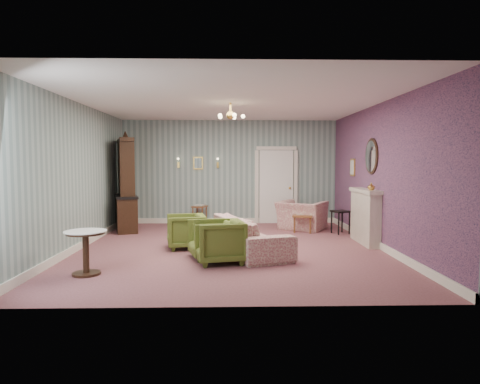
{
  "coord_description": "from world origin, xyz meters",
  "views": [
    {
      "loc": [
        -0.02,
        -8.42,
        1.72
      ],
      "look_at": [
        0.2,
        0.4,
        1.1
      ],
      "focal_mm": 31.59,
      "sensor_mm": 36.0,
      "label": 1
    }
  ],
  "objects_px": {
    "sofa_chintz": "(249,229)",
    "pedestal_table": "(86,253)",
    "olive_chair_b": "(211,237)",
    "fireplace": "(365,216)",
    "olive_chair_a": "(219,239)",
    "coffee_table": "(304,222)",
    "side_table_black": "(340,222)",
    "olive_chair_c": "(186,229)",
    "dresser": "(125,182)",
    "wingback_chair": "(302,211)"
  },
  "relations": [
    {
      "from": "olive_chair_c",
      "to": "wingback_chair",
      "type": "xyz_separation_m",
      "value": [
        2.73,
        2.3,
        0.11
      ]
    },
    {
      "from": "wingback_chair",
      "to": "dresser",
      "type": "relative_size",
      "value": 0.45
    },
    {
      "from": "sofa_chintz",
      "to": "fireplace",
      "type": "height_order",
      "value": "fireplace"
    },
    {
      "from": "olive_chair_a",
      "to": "coffee_table",
      "type": "bearing_deg",
      "value": 137.06
    },
    {
      "from": "wingback_chair",
      "to": "pedestal_table",
      "type": "height_order",
      "value": "wingback_chair"
    },
    {
      "from": "side_table_black",
      "to": "wingback_chair",
      "type": "bearing_deg",
      "value": 139.75
    },
    {
      "from": "fireplace",
      "to": "pedestal_table",
      "type": "height_order",
      "value": "fireplace"
    },
    {
      "from": "wingback_chair",
      "to": "pedestal_table",
      "type": "bearing_deg",
      "value": 78.72
    },
    {
      "from": "sofa_chintz",
      "to": "fireplace",
      "type": "xyz_separation_m",
      "value": [
        2.51,
        0.83,
        0.13
      ]
    },
    {
      "from": "olive_chair_a",
      "to": "olive_chair_c",
      "type": "relative_size",
      "value": 1.08
    },
    {
      "from": "sofa_chintz",
      "to": "coffee_table",
      "type": "xyz_separation_m",
      "value": [
        1.49,
        2.48,
        -0.23
      ]
    },
    {
      "from": "wingback_chair",
      "to": "side_table_black",
      "type": "bearing_deg",
      "value": 171.87
    },
    {
      "from": "sofa_chintz",
      "to": "olive_chair_a",
      "type": "bearing_deg",
      "value": 128.91
    },
    {
      "from": "olive_chair_b",
      "to": "dresser",
      "type": "height_order",
      "value": "dresser"
    },
    {
      "from": "olive_chair_b",
      "to": "side_table_black",
      "type": "relative_size",
      "value": 1.35
    },
    {
      "from": "sofa_chintz",
      "to": "olive_chair_b",
      "type": "bearing_deg",
      "value": 106.32
    },
    {
      "from": "olive_chair_c",
      "to": "dresser",
      "type": "distance_m",
      "value": 3.02
    },
    {
      "from": "olive_chair_c",
      "to": "wingback_chair",
      "type": "height_order",
      "value": "wingback_chair"
    },
    {
      "from": "fireplace",
      "to": "dresser",
      "type": "bearing_deg",
      "value": 161.11
    },
    {
      "from": "sofa_chintz",
      "to": "pedestal_table",
      "type": "distance_m",
      "value": 3.01
    },
    {
      "from": "dresser",
      "to": "coffee_table",
      "type": "bearing_deg",
      "value": -20.19
    },
    {
      "from": "coffee_table",
      "to": "wingback_chair",
      "type": "bearing_deg",
      "value": 93.19
    },
    {
      "from": "pedestal_table",
      "to": "side_table_black",
      "type": "bearing_deg",
      "value": 36.42
    },
    {
      "from": "sofa_chintz",
      "to": "pedestal_table",
      "type": "bearing_deg",
      "value": 103.62
    },
    {
      "from": "sofa_chintz",
      "to": "coffee_table",
      "type": "distance_m",
      "value": 2.9
    },
    {
      "from": "coffee_table",
      "to": "pedestal_table",
      "type": "bearing_deg",
      "value": -135.09
    },
    {
      "from": "olive_chair_a",
      "to": "coffee_table",
      "type": "xyz_separation_m",
      "value": [
        2.04,
        3.31,
        -0.19
      ]
    },
    {
      "from": "olive_chair_a",
      "to": "olive_chair_b",
      "type": "distance_m",
      "value": 0.39
    },
    {
      "from": "sofa_chintz",
      "to": "wingback_chair",
      "type": "bearing_deg",
      "value": -46.57
    },
    {
      "from": "side_table_black",
      "to": "pedestal_table",
      "type": "relative_size",
      "value": 0.82
    },
    {
      "from": "olive_chair_c",
      "to": "coffee_table",
      "type": "xyz_separation_m",
      "value": [
        2.74,
        2.06,
        -0.16
      ]
    },
    {
      "from": "sofa_chintz",
      "to": "side_table_black",
      "type": "height_order",
      "value": "sofa_chintz"
    },
    {
      "from": "olive_chair_a",
      "to": "olive_chair_c",
      "type": "bearing_deg",
      "value": -162.07
    },
    {
      "from": "wingback_chair",
      "to": "fireplace",
      "type": "distance_m",
      "value": 2.15
    },
    {
      "from": "olive_chair_a",
      "to": "olive_chair_b",
      "type": "bearing_deg",
      "value": -167.62
    },
    {
      "from": "fireplace",
      "to": "wingback_chair",
      "type": "bearing_deg",
      "value": 118.65
    },
    {
      "from": "wingback_chair",
      "to": "coffee_table",
      "type": "xyz_separation_m",
      "value": [
        0.01,
        -0.23,
        -0.27
      ]
    },
    {
      "from": "sofa_chintz",
      "to": "wingback_chair",
      "type": "height_order",
      "value": "wingback_chair"
    },
    {
      "from": "olive_chair_a",
      "to": "wingback_chair",
      "type": "bearing_deg",
      "value": 138.93
    },
    {
      "from": "olive_chair_b",
      "to": "sofa_chintz",
      "type": "height_order",
      "value": "sofa_chintz"
    },
    {
      "from": "fireplace",
      "to": "coffee_table",
      "type": "relative_size",
      "value": 1.63
    },
    {
      "from": "dresser",
      "to": "side_table_black",
      "type": "distance_m",
      "value": 5.43
    },
    {
      "from": "fireplace",
      "to": "pedestal_table",
      "type": "bearing_deg",
      "value": -154.68
    },
    {
      "from": "olive_chair_b",
      "to": "sofa_chintz",
      "type": "bearing_deg",
      "value": 108.83
    },
    {
      "from": "olive_chair_b",
      "to": "olive_chair_c",
      "type": "height_order",
      "value": "olive_chair_b"
    },
    {
      "from": "olive_chair_b",
      "to": "fireplace",
      "type": "bearing_deg",
      "value": 96.76
    },
    {
      "from": "olive_chair_a",
      "to": "side_table_black",
      "type": "relative_size",
      "value": 1.44
    },
    {
      "from": "olive_chair_b",
      "to": "pedestal_table",
      "type": "relative_size",
      "value": 1.11
    },
    {
      "from": "olive_chair_c",
      "to": "side_table_black",
      "type": "bearing_deg",
      "value": 104.23
    },
    {
      "from": "sofa_chintz",
      "to": "side_table_black",
      "type": "bearing_deg",
      "value": -66.63
    }
  ]
}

